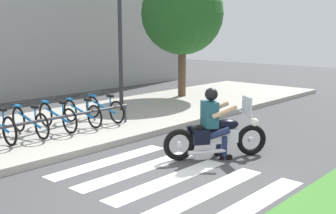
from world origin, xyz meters
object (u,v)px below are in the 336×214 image
at_px(bicycle_6, 82,113).
at_px(bicycle_7, 104,108).
at_px(rider, 213,118).
at_px(street_lamp, 120,22).
at_px(bike_rack, 28,124).
at_px(bicycle_4, 30,121).
at_px(bicycle_5, 57,117).
at_px(tree_near_rack, 182,14).
at_px(motorcycle, 217,136).

distance_m(bicycle_6, bicycle_7, 0.73).
bearing_deg(rider, street_lamp, 69.77).
height_order(bike_rack, street_lamp, street_lamp).
bearing_deg(bicycle_4, bicycle_5, -0.01).
bearing_deg(street_lamp, bike_rack, -160.67).
bearing_deg(street_lamp, bicycle_6, -158.51).
distance_m(bike_rack, street_lamp, 4.71).
bearing_deg(street_lamp, bicycle_4, -166.99).
bearing_deg(bike_rack, street_lamp, 19.33).
xyz_separation_m(rider, bicycle_7, (0.37, 3.86, -0.34)).
xyz_separation_m(bicycle_6, tree_near_rack, (5.43, 1.22, 2.64)).
relative_size(bicycle_6, bicycle_7, 1.01).
bearing_deg(bicycle_5, bicycle_6, 0.04).
distance_m(rider, bike_rack, 3.98).
xyz_separation_m(bicycle_5, tree_near_rack, (6.16, 1.22, 2.63)).
bearing_deg(motorcycle, bicycle_5, 106.53).
height_order(bicycle_7, bike_rack, bicycle_7).
relative_size(motorcycle, bicycle_7, 1.14).
distance_m(bicycle_5, bicycle_6, 0.74).
bearing_deg(bicycle_5, motorcycle, -73.47).
height_order(rider, street_lamp, street_lamp).
distance_m(bicycle_4, bicycle_5, 0.73).
distance_m(bicycle_7, street_lamp, 2.79).
bearing_deg(motorcycle, bike_rack, 124.03).
distance_m(bicycle_4, bike_rack, 0.67).
distance_m(bicycle_5, bicycle_7, 1.47).
relative_size(rider, bicycle_7, 0.87).
bearing_deg(rider, bicycle_6, 95.36).
height_order(bicycle_4, bicycle_7, bicycle_4).
bearing_deg(tree_near_rack, bicycle_6, -167.32).
distance_m(bicycle_6, bike_rack, 1.92).
bearing_deg(bicycle_6, bike_rack, -163.18).
distance_m(bicycle_7, bike_rack, 2.63).
bearing_deg(rider, bicycle_4, 115.40).
distance_m(rider, bicycle_6, 3.89).
height_order(motorcycle, bicycle_6, motorcycle).
height_order(motorcycle, bicycle_7, motorcycle).
distance_m(rider, tree_near_rack, 7.53).
distance_m(rider, street_lamp, 5.36).
height_order(bicycle_6, street_lamp, street_lamp).
relative_size(bicycle_7, tree_near_rack, 0.36).
height_order(bicycle_5, tree_near_rack, tree_near_rack).
xyz_separation_m(bicycle_6, bike_rack, (-1.84, -0.56, 0.09)).
bearing_deg(bicycle_4, bicycle_6, 0.01).
bearing_deg(bicycle_4, bicycle_7, 0.00).
relative_size(bicycle_6, bike_rack, 0.29).
height_order(motorcycle, bicycle_5, motorcycle).
relative_size(rider, tree_near_rack, 0.31).
xyz_separation_m(bicycle_4, bicycle_7, (2.20, 0.00, -0.00)).
xyz_separation_m(motorcycle, bicycle_7, (0.31, 3.90, 0.03)).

